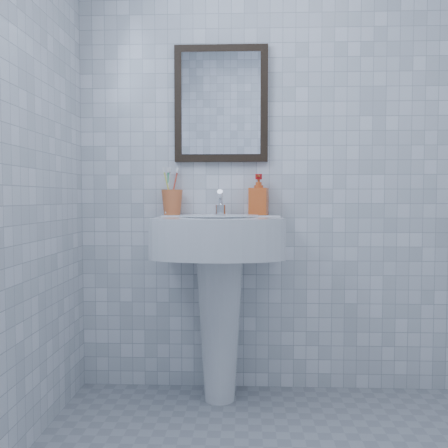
{
  "coord_description": "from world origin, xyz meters",
  "views": [
    {
      "loc": [
        -0.2,
        -1.52,
        1.05
      ],
      "look_at": [
        -0.3,
        0.86,
        0.92
      ],
      "focal_mm": 40.0,
      "sensor_mm": 36.0,
      "label": 1
    }
  ],
  "objects": [
    {
      "name": "soap_dispenser",
      "position": [
        -0.13,
        1.13,
        1.06
      ],
      "size": [
        0.11,
        0.11,
        0.21
      ],
      "primitive_type": "imported",
      "rotation": [
        0.0,
        0.0,
        -0.17
      ],
      "color": "#E44416",
      "rests_on": "washbasin"
    },
    {
      "name": "wall_back",
      "position": [
        0.0,
        1.2,
        1.25
      ],
      "size": [
        2.2,
        0.02,
        2.5
      ],
      "primitive_type": "cube",
      "color": "white",
      "rests_on": "ground"
    },
    {
      "name": "wall_mirror",
      "position": [
        -0.33,
        1.18,
        1.55
      ],
      "size": [
        0.5,
        0.04,
        0.62
      ],
      "color": "black",
      "rests_on": "wall_back"
    },
    {
      "name": "toothbrush_cup",
      "position": [
        -0.59,
        1.13,
        1.02
      ],
      "size": [
        0.14,
        0.14,
        0.13
      ],
      "primitive_type": null,
      "rotation": [
        0.0,
        0.0,
        0.25
      ],
      "color": "orange",
      "rests_on": "washbasin"
    },
    {
      "name": "faucet",
      "position": [
        -0.33,
        1.1,
        1.01
      ],
      "size": [
        0.05,
        0.12,
        0.14
      ],
      "color": "silver",
      "rests_on": "washbasin"
    },
    {
      "name": "washbasin",
      "position": [
        -0.33,
        0.99,
        0.65
      ],
      "size": [
        0.63,
        0.46,
        0.96
      ],
      "color": "white",
      "rests_on": "ground"
    }
  ]
}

